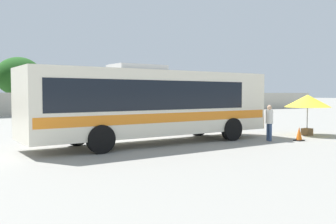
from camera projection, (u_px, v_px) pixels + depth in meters
name	position (u px, v px, depth m)	size (l,w,h in m)	color
ground_plane	(62.00, 126.00, 24.28)	(300.00, 300.00, 0.00)	gray
perimeter_wall	(29.00, 104.00, 35.84)	(80.00, 0.30, 2.24)	#B2AD9E
coach_bus_cream_orange	(152.00, 102.00, 15.72)	(11.26, 3.46, 3.34)	silver
attendant_by_bus_door	(269.00, 121.00, 16.63)	(0.36, 0.36, 1.63)	#33476B
vendor_umbrella_near_gate_yellow	(308.00, 102.00, 18.82)	(2.32, 2.32, 2.10)	gray
roadside_tree_midright	(19.00, 76.00, 41.56)	(5.13, 5.13, 6.27)	brown
traffic_cone_on_apron	(299.00, 134.00, 16.70)	(0.36, 0.36, 0.64)	black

